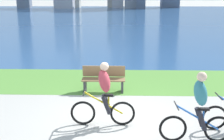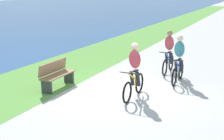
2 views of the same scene
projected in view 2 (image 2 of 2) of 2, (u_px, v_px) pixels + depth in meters
name	position (u px, v px, depth m)	size (l,w,h in m)	color
ground_plane	(124.00, 92.00, 9.84)	(300.00, 300.00, 0.00)	#B2AFA8
grass_strip_bayside	(36.00, 79.00, 11.26)	(120.00, 3.41, 0.01)	#59933D
cyclist_lead	(134.00, 71.00, 9.17)	(1.69, 0.52, 1.69)	black
cyclist_trailing	(179.00, 59.00, 10.76)	(1.68, 0.52, 1.69)	black
cyclist_distant_rear	(169.00, 52.00, 12.01)	(1.62, 0.52, 1.69)	black
bench_near_path	(57.00, 75.00, 10.23)	(1.50, 0.47, 0.90)	olive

